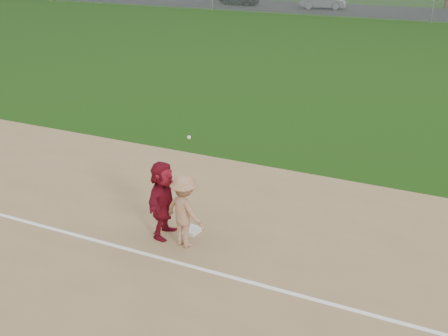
% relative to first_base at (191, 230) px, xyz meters
% --- Properties ---
extents(ground, '(160.00, 160.00, 0.00)m').
position_rel_first_base_xyz_m(ground, '(0.36, -0.49, -0.07)').
color(ground, '#173A0B').
rests_on(ground, ground).
extents(foul_line, '(60.00, 0.10, 0.01)m').
position_rel_first_base_xyz_m(foul_line, '(0.36, -1.29, -0.04)').
color(foul_line, white).
rests_on(foul_line, infield_dirt).
extents(parking_asphalt, '(120.00, 10.00, 0.01)m').
position_rel_first_base_xyz_m(parking_asphalt, '(0.36, 45.51, -0.06)').
color(parking_asphalt, black).
rests_on(parking_asphalt, ground).
extents(first_base, '(0.44, 0.44, 0.09)m').
position_rel_first_base_xyz_m(first_base, '(0.00, 0.00, 0.00)').
color(first_base, silver).
rests_on(first_base, infield_dirt).
extents(base_runner, '(0.70, 1.70, 1.79)m').
position_rel_first_base_xyz_m(base_runner, '(-0.47, -0.38, 0.85)').
color(base_runner, maroon).
rests_on(base_runner, infield_dirt).
extents(car_mid, '(4.61, 2.51, 1.44)m').
position_rel_first_base_xyz_m(car_mid, '(-10.39, 44.93, 0.66)').
color(car_mid, '#55585D').
rests_on(car_mid, parking_asphalt).
extents(first_base_play, '(1.18, 0.87, 2.55)m').
position_rel_first_base_xyz_m(first_base_play, '(0.18, -0.56, 0.77)').
color(first_base_play, gray).
rests_on(first_base_play, infield_dirt).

